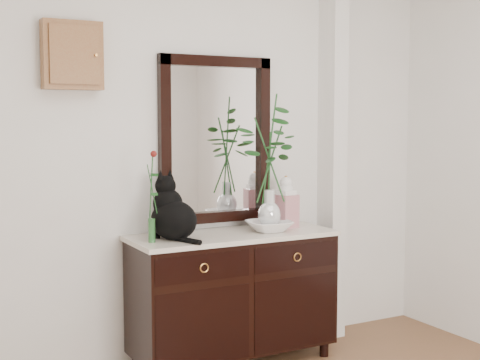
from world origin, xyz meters
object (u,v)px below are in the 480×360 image
cat (174,207)px  lotus_bowl (269,226)px  sideboard (233,291)px  ginger_jar (286,201)px

cat → lotus_bowl: bearing=-20.2°
cat → lotus_bowl: size_ratio=1.38×
sideboard → cat: (-0.42, -0.03, 0.57)m
sideboard → ginger_jar: (0.42, 0.03, 0.55)m
sideboard → lotus_bowl: 0.48m
cat → ginger_jar: (0.84, 0.06, -0.02)m
cat → lotus_bowl: (0.66, -0.03, -0.16)m
lotus_bowl → ginger_jar: bearing=25.8°
cat → lotus_bowl: cat is taller
sideboard → cat: cat is taller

